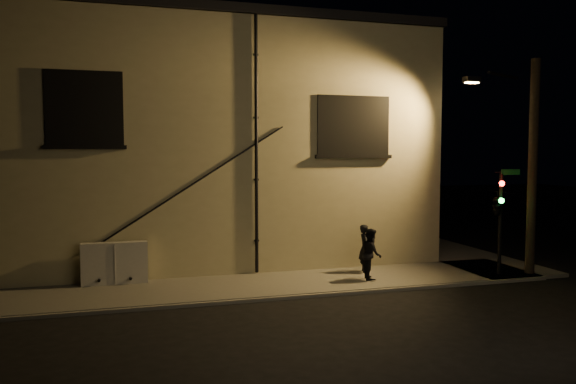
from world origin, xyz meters
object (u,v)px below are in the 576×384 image
object	(u,v)px
pedestrian_b	(371,254)
traffic_signal	(498,204)
streetlamp_pole	(529,162)
utility_cabinet	(115,263)
pedestrian_a	(365,248)

from	to	relation	value
pedestrian_b	traffic_signal	bearing A→B (deg)	-84.49
pedestrian_b	streetlamp_pole	xyz separation A→B (m)	(5.28, -0.61, 2.86)
utility_cabinet	traffic_signal	bearing A→B (deg)	-10.46
utility_cabinet	pedestrian_b	xyz separation A→B (m)	(7.70, -1.55, 0.16)
pedestrian_a	pedestrian_b	size ratio (longest dim) A/B	1.00
pedestrian_a	streetlamp_pole	xyz separation A→B (m)	(5.05, -1.62, 2.86)
pedestrian_a	streetlamp_pole	distance (m)	6.02
traffic_signal	streetlamp_pole	size ratio (longest dim) A/B	0.48
pedestrian_b	traffic_signal	distance (m)	4.43
pedestrian_b	traffic_signal	size ratio (longest dim) A/B	0.47
utility_cabinet	streetlamp_pole	distance (m)	13.50
pedestrian_a	streetlamp_pole	bearing A→B (deg)	-95.72
pedestrian_b	utility_cabinet	bearing A→B (deg)	92.78
traffic_signal	streetlamp_pole	xyz separation A→B (m)	(1.16, 0.02, 1.35)
pedestrian_b	pedestrian_a	bearing A→B (deg)	1.10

